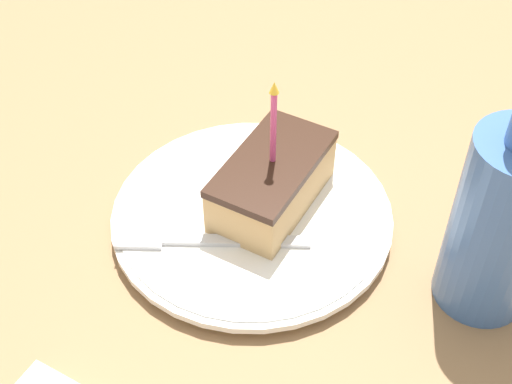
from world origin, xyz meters
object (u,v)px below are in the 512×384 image
Objects in this scene: plate at (256,218)px; bottle at (503,218)px; cake_slice at (272,181)px; fork at (199,240)px.

bottle is at bearing -173.17° from plate.
cake_slice is at bearing -107.58° from plate.
bottle is at bearing -160.74° from fork.
plate is 1.15× the size of bottle.
cake_slice reaches higher than fork.
plate is 0.24m from bottle.
cake_slice is 0.85× the size of fork.
fork is 0.71× the size of bottle.
plate is at bearing 72.42° from cake_slice.
bottle is (-0.22, -0.03, 0.09)m from plate.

